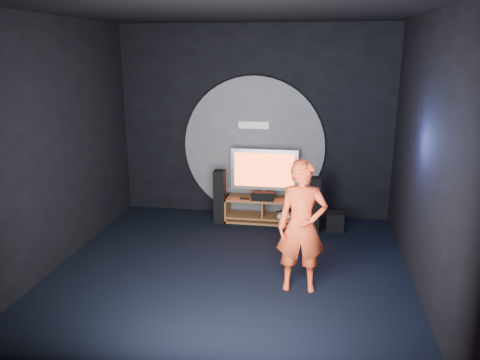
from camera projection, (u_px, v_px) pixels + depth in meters
name	position (u px, v px, depth m)	size (l,w,h in m)	color
floor	(231.00, 270.00, 6.67)	(5.00, 5.00, 0.00)	black
back_wall	(254.00, 123.00, 8.58)	(5.00, 0.04, 3.50)	black
front_wall	(175.00, 212.00, 3.82)	(5.00, 0.04, 3.50)	black
left_wall	(56.00, 144.00, 6.59)	(0.04, 5.00, 3.50)	black
right_wall	(427.00, 157.00, 5.82)	(0.04, 5.00, 3.50)	black
ceiling	(229.00, 10.00, 5.73)	(5.00, 5.00, 0.01)	black
wall_disc_panel	(254.00, 147.00, 8.65)	(2.60, 0.11, 2.60)	#515156
media_console	(264.00, 211.00, 8.53)	(1.38, 0.45, 0.45)	#8E5E2C
tv	(264.00, 171.00, 8.40)	(1.21, 0.22, 0.89)	#B8B9C0
center_speaker	(263.00, 196.00, 8.33)	(0.40, 0.15, 0.15)	black
remote	(245.00, 199.00, 8.40)	(0.18, 0.05, 0.02)	black
tower_speaker_left	(220.00, 197.00, 8.43)	(0.19, 0.22, 0.97)	black
tower_speaker_right	(314.00, 205.00, 7.98)	(0.19, 0.22, 0.97)	black
subwoofer	(335.00, 221.00, 8.11)	(0.30, 0.30, 0.33)	black
player	(302.00, 227.00, 5.94)	(0.63, 0.41, 1.73)	#EB4720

